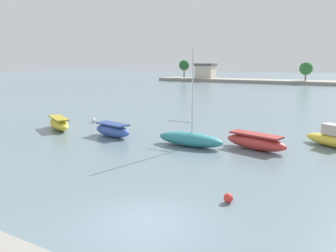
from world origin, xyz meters
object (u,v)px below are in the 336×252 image
(moored_boat_4, at_px, (334,139))
(mooring_buoy_1, at_px, (94,120))
(moored_boat_3, at_px, (256,142))
(mooring_buoy_0, at_px, (228,198))
(moored_boat_1, at_px, (112,130))
(moored_boat_2, at_px, (190,139))
(moored_boat_0, at_px, (59,124))

(moored_boat_4, xyz_separation_m, mooring_buoy_1, (-21.56, -0.98, -0.33))
(moored_boat_3, xyz_separation_m, mooring_buoy_0, (1.59, -9.45, -0.32))
(moored_boat_1, xyz_separation_m, mooring_buoy_1, (-6.00, 4.31, -0.32))
(moored_boat_2, bearing_deg, moored_boat_1, -176.31)
(moored_boat_0, bearing_deg, moored_boat_4, 42.85)
(mooring_buoy_0, bearing_deg, moored_boat_1, 148.72)
(moored_boat_3, relative_size, mooring_buoy_0, 11.40)
(mooring_buoy_0, height_order, mooring_buoy_1, mooring_buoy_0)
(moored_boat_2, xyz_separation_m, moored_boat_4, (8.83, 4.95, 0.01))
(moored_boat_1, distance_m, moored_boat_4, 16.44)
(mooring_buoy_1, bearing_deg, mooring_buoy_0, -32.76)
(moored_boat_3, bearing_deg, mooring_buoy_1, -174.00)
(moored_boat_0, bearing_deg, moored_boat_2, 30.80)
(moored_boat_0, xyz_separation_m, mooring_buoy_0, (18.55, -7.54, -0.33))
(mooring_buoy_0, xyz_separation_m, mooring_buoy_1, (-18.59, 11.96, -0.00))
(moored_boat_0, xyz_separation_m, mooring_buoy_1, (-0.04, 4.43, -0.33))
(mooring_buoy_1, bearing_deg, moored_boat_0, -89.44)
(moored_boat_1, bearing_deg, mooring_buoy_1, 154.95)
(moored_boat_4, bearing_deg, moored_boat_0, -136.90)
(mooring_buoy_1, bearing_deg, moored_boat_3, -8.42)
(moored_boat_0, bearing_deg, moored_boat_3, 35.17)
(moored_boat_3, bearing_deg, moored_boat_0, -159.15)
(moored_boat_3, distance_m, mooring_buoy_0, 9.59)
(moored_boat_1, height_order, mooring_buoy_1, moored_boat_1)
(moored_boat_4, bearing_deg, mooring_buoy_0, -73.95)
(moored_boat_0, distance_m, moored_boat_4, 22.19)
(moored_boat_1, height_order, moored_boat_4, moored_boat_4)
(moored_boat_1, bearing_deg, mooring_buoy_0, -20.60)
(moored_boat_0, xyz_separation_m, moored_boat_3, (16.95, 1.91, -0.01))
(moored_boat_1, xyz_separation_m, mooring_buoy_0, (12.59, -7.65, -0.32))
(moored_boat_0, relative_size, mooring_buoy_1, 10.76)
(moored_boat_3, xyz_separation_m, moored_boat_4, (4.57, 3.50, 0.00))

